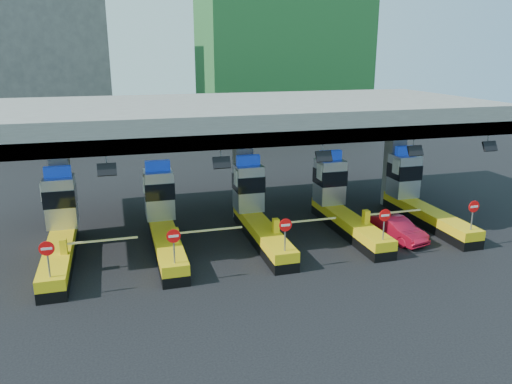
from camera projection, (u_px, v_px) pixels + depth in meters
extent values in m
plane|color=black|center=(257.00, 236.00, 27.25)|extent=(120.00, 120.00, 0.00)
cube|color=slate|center=(242.00, 115.00, 28.30)|extent=(28.00, 12.00, 1.50)
cube|color=#4C4C49|center=(273.00, 139.00, 23.14)|extent=(28.00, 0.60, 0.70)
cube|color=slate|center=(62.00, 187.00, 26.63)|extent=(1.00, 1.00, 5.50)
cube|color=slate|center=(243.00, 175.00, 29.27)|extent=(1.00, 1.00, 5.50)
cube|color=slate|center=(394.00, 164.00, 31.90)|extent=(1.00, 1.00, 5.50)
cylinder|color=slate|center=(106.00, 161.00, 21.33)|extent=(0.06, 0.06, 0.50)
cube|color=black|center=(107.00, 170.00, 21.24)|extent=(0.80, 0.38, 0.54)
cylinder|color=slate|center=(221.00, 154.00, 22.65)|extent=(0.06, 0.06, 0.50)
cube|color=black|center=(222.00, 163.00, 22.56)|extent=(0.80, 0.38, 0.54)
cylinder|color=slate|center=(322.00, 148.00, 23.97)|extent=(0.06, 0.06, 0.50)
cube|color=black|center=(324.00, 156.00, 23.88)|extent=(0.80, 0.38, 0.54)
cylinder|color=slate|center=(414.00, 143.00, 25.28)|extent=(0.06, 0.06, 0.50)
cube|color=black|center=(415.00, 151.00, 25.20)|extent=(0.80, 0.38, 0.54)
cylinder|color=slate|center=(488.00, 139.00, 26.47)|extent=(0.06, 0.06, 0.50)
cube|color=black|center=(490.00, 146.00, 26.38)|extent=(0.80, 0.38, 0.54)
cube|color=black|center=(60.00, 259.00, 23.62)|extent=(1.20, 8.00, 0.50)
cube|color=#E5B70C|center=(59.00, 250.00, 23.48)|extent=(1.20, 8.00, 0.50)
cube|color=#9EA3A8|center=(61.00, 201.00, 25.64)|extent=(1.50, 1.50, 2.60)
cube|color=black|center=(60.00, 196.00, 25.54)|extent=(1.56, 1.56, 0.90)
cube|color=#0C2DBF|center=(57.00, 172.00, 25.21)|extent=(1.30, 0.35, 0.55)
cube|color=white|center=(42.00, 191.00, 24.96)|extent=(0.06, 0.70, 0.90)
cylinder|color=slate|center=(48.00, 262.00, 19.91)|extent=(0.07, 0.07, 1.30)
cylinder|color=red|center=(47.00, 249.00, 19.71)|extent=(0.60, 0.04, 0.60)
cube|color=white|center=(47.00, 249.00, 19.69)|extent=(0.42, 0.02, 0.10)
cube|color=#E5B70C|center=(64.00, 246.00, 22.30)|extent=(0.30, 0.35, 0.70)
cube|color=white|center=(102.00, 241.00, 22.71)|extent=(3.20, 0.08, 0.08)
cube|color=black|center=(167.00, 248.00, 24.94)|extent=(1.20, 8.00, 0.50)
cube|color=#E5B70C|center=(166.00, 239.00, 24.80)|extent=(1.20, 8.00, 0.50)
cube|color=#9EA3A8|center=(159.00, 194.00, 26.96)|extent=(1.50, 1.50, 2.60)
cube|color=black|center=(159.00, 189.00, 26.86)|extent=(1.56, 1.56, 0.90)
cube|color=#0C2DBF|center=(158.00, 166.00, 26.53)|extent=(1.30, 0.35, 0.55)
cube|color=white|center=(144.00, 184.00, 26.28)|extent=(0.06, 0.70, 0.90)
cylinder|color=slate|center=(174.00, 249.00, 21.22)|extent=(0.07, 0.07, 1.30)
cylinder|color=red|center=(174.00, 236.00, 21.03)|extent=(0.60, 0.04, 0.60)
cube|color=white|center=(174.00, 236.00, 21.01)|extent=(0.42, 0.02, 0.10)
cube|color=#E5B70C|center=(176.00, 235.00, 23.62)|extent=(0.30, 0.35, 0.70)
cube|color=white|center=(210.00, 230.00, 24.02)|extent=(3.20, 0.08, 0.08)
cube|color=black|center=(262.00, 238.00, 26.26)|extent=(1.20, 8.00, 0.50)
cube|color=#E5B70C|center=(262.00, 229.00, 26.12)|extent=(1.20, 8.00, 0.50)
cube|color=#9EA3A8|center=(248.00, 187.00, 28.28)|extent=(1.50, 1.50, 2.60)
cube|color=black|center=(248.00, 182.00, 28.18)|extent=(1.56, 1.56, 0.90)
cube|color=#0C2DBF|center=(248.00, 160.00, 27.85)|extent=(1.30, 0.35, 0.55)
cube|color=white|center=(236.00, 178.00, 27.60)|extent=(0.06, 0.70, 0.90)
cylinder|color=slate|center=(285.00, 237.00, 22.54)|extent=(0.07, 0.07, 1.30)
cylinder|color=red|center=(285.00, 225.00, 22.35)|extent=(0.60, 0.04, 0.60)
cube|color=white|center=(286.00, 225.00, 22.33)|extent=(0.42, 0.02, 0.10)
cube|color=#E5B70C|center=(276.00, 226.00, 24.94)|extent=(0.30, 0.35, 0.70)
cube|color=white|center=(307.00, 221.00, 25.34)|extent=(3.20, 0.08, 0.08)
cube|color=black|center=(349.00, 229.00, 27.57)|extent=(1.20, 8.00, 0.50)
cube|color=#E5B70C|center=(349.00, 221.00, 27.44)|extent=(1.20, 8.00, 0.50)
cube|color=#9EA3A8|center=(329.00, 181.00, 29.60)|extent=(1.50, 1.50, 2.60)
cube|color=black|center=(330.00, 176.00, 29.50)|extent=(1.56, 1.56, 0.90)
cube|color=#0C2DBF|center=(331.00, 155.00, 29.16)|extent=(1.30, 0.35, 0.55)
cube|color=white|center=(319.00, 172.00, 28.92)|extent=(0.06, 0.70, 0.90)
cylinder|color=slate|center=(384.00, 227.00, 23.86)|extent=(0.07, 0.07, 1.30)
cylinder|color=red|center=(385.00, 215.00, 23.67)|extent=(0.60, 0.04, 0.60)
cube|color=white|center=(385.00, 215.00, 23.64)|extent=(0.42, 0.02, 0.10)
cube|color=#E5B70C|center=(366.00, 217.00, 26.25)|extent=(0.30, 0.35, 0.70)
cube|color=white|center=(394.00, 212.00, 26.66)|extent=(3.20, 0.08, 0.08)
cube|color=black|center=(427.00, 221.00, 28.89)|extent=(1.20, 8.00, 0.50)
cube|color=#E5B70C|center=(428.00, 213.00, 28.75)|extent=(1.20, 8.00, 0.50)
cube|color=#9EA3A8|center=(404.00, 176.00, 30.92)|extent=(1.50, 1.50, 2.60)
cube|color=black|center=(404.00, 171.00, 30.81)|extent=(1.56, 1.56, 0.90)
cube|color=#0C2DBF|center=(406.00, 151.00, 30.48)|extent=(1.30, 0.35, 0.55)
cube|color=white|center=(396.00, 166.00, 30.23)|extent=(0.06, 0.70, 0.90)
cylinder|color=slate|center=(472.00, 218.00, 25.18)|extent=(0.07, 0.07, 1.30)
cylinder|color=red|center=(474.00, 207.00, 24.98)|extent=(0.60, 0.04, 0.60)
cube|color=white|center=(474.00, 207.00, 24.96)|extent=(0.42, 0.02, 0.10)
cube|color=#E5B70C|center=(448.00, 209.00, 27.57)|extent=(0.30, 0.35, 0.70)
cube|color=white|center=(473.00, 205.00, 27.98)|extent=(3.20, 0.08, 0.08)
cube|color=#1E5926|center=(281.00, 11.00, 56.15)|extent=(18.00, 12.00, 28.00)
cube|color=#4C4C49|center=(43.00, 57.00, 54.37)|extent=(14.00, 10.00, 18.00)
imported|color=#AD0D24|center=(396.00, 229.00, 26.64)|extent=(2.15, 3.90, 1.22)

